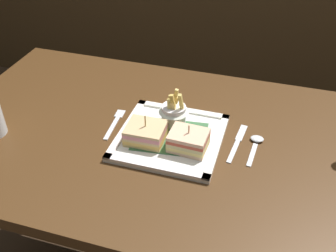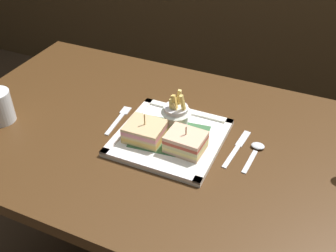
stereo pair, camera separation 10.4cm
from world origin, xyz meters
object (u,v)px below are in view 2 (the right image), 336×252
(square_plate, at_px, (170,138))
(sandwich_half_right, at_px, (186,142))
(fries_cup, at_px, (176,112))
(fork, at_px, (119,118))
(spoon, at_px, (256,150))
(dining_table, at_px, (166,177))
(sandwich_half_left, at_px, (145,131))
(knife, at_px, (238,147))

(square_plate, distance_m, sandwich_half_right, 0.07)
(fries_cup, bearing_deg, fork, -169.92)
(fork, relative_size, spoon, 1.14)
(fries_cup, relative_size, fork, 0.78)
(dining_table, xyz_separation_m, square_plate, (0.02, -0.01, 0.16))
(sandwich_half_left, bearing_deg, sandwich_half_right, -0.00)
(sandwich_half_right, height_order, fork, sandwich_half_right)
(square_plate, height_order, sandwich_half_left, sandwich_half_left)
(sandwich_half_right, relative_size, knife, 0.59)
(dining_table, bearing_deg, sandwich_half_right, -29.03)
(spoon, bearing_deg, sandwich_half_right, -154.40)
(sandwich_half_left, height_order, sandwich_half_right, sandwich_half_left)
(knife, bearing_deg, sandwich_half_right, -147.60)
(square_plate, xyz_separation_m, sandwich_half_left, (-0.06, -0.03, 0.03))
(sandwich_half_left, bearing_deg, fork, 152.55)
(fries_cup, relative_size, knife, 0.67)
(spoon, bearing_deg, dining_table, -170.81)
(square_plate, distance_m, fries_cup, 0.07)
(dining_table, distance_m, sandwich_half_right, 0.20)
(sandwich_half_right, relative_size, fries_cup, 0.89)
(square_plate, xyz_separation_m, knife, (0.17, 0.04, -0.00))
(knife, xyz_separation_m, spoon, (0.05, 0.00, 0.00))
(dining_table, height_order, spoon, spoon)
(sandwich_half_left, bearing_deg, knife, 17.80)
(dining_table, relative_size, fries_cup, 11.40)
(dining_table, relative_size, sandwich_half_left, 12.57)
(fries_cup, xyz_separation_m, spoon, (0.23, -0.01, -0.05))
(dining_table, distance_m, knife, 0.25)
(fries_cup, bearing_deg, square_plate, -82.58)
(sandwich_half_right, xyz_separation_m, fork, (-0.23, 0.06, -0.03))
(fries_cup, xyz_separation_m, fork, (-0.16, -0.03, -0.05))
(dining_table, xyz_separation_m, sandwich_half_right, (0.07, -0.04, 0.19))
(fries_cup, relative_size, spoon, 0.89)
(dining_table, distance_m, square_plate, 0.16)
(square_plate, relative_size, knife, 1.63)
(square_plate, bearing_deg, dining_table, 152.17)
(sandwich_half_left, relative_size, sandwich_half_right, 1.02)
(square_plate, distance_m, fork, 0.17)
(fries_cup, bearing_deg, sandwich_half_right, -53.83)
(square_plate, relative_size, spoon, 2.18)
(sandwich_half_right, bearing_deg, dining_table, 150.97)
(sandwich_half_right, distance_m, fork, 0.24)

